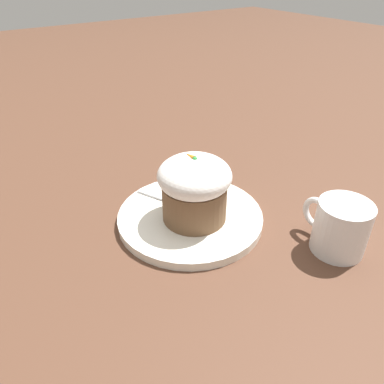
{
  "coord_description": "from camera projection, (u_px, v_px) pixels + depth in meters",
  "views": [
    {
      "loc": [
        -0.4,
        0.28,
        0.37
      ],
      "look_at": [
        -0.01,
        0.0,
        0.06
      ],
      "focal_mm": 35.0,
      "sensor_mm": 36.0,
      "label": 1
    }
  ],
  "objects": [
    {
      "name": "carrot_cake",
      "position": [
        192.0,
        188.0,
        0.56
      ],
      "size": [
        0.11,
        0.11,
        0.11
      ],
      "color": "brown",
      "rests_on": "dessert_plate"
    },
    {
      "name": "dessert_plate",
      "position": [
        190.0,
        217.0,
        0.6
      ],
      "size": [
        0.23,
        0.23,
        0.01
      ],
      "color": "white",
      "rests_on": "ground_plane"
    },
    {
      "name": "ground_plane",
      "position": [
        190.0,
        220.0,
        0.61
      ],
      "size": [
        4.0,
        4.0,
        0.0
      ],
      "primitive_type": "plane",
      "color": "#513323"
    },
    {
      "name": "spoon",
      "position": [
        179.0,
        203.0,
        0.62
      ],
      "size": [
        0.12,
        0.07,
        0.01
      ],
      "color": "silver",
      "rests_on": "dessert_plate"
    },
    {
      "name": "coffee_cup",
      "position": [
        340.0,
        227.0,
        0.53
      ],
      "size": [
        0.11,
        0.08,
        0.08
      ],
      "color": "white",
      "rests_on": "ground_plane"
    }
  ]
}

